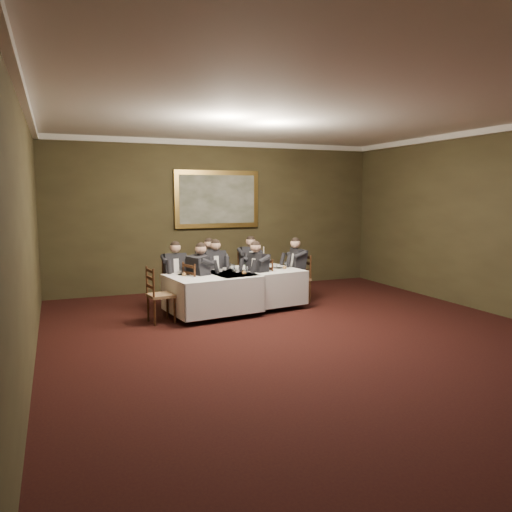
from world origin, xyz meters
TOP-DOWN VIEW (x-y plane):
  - ground at (0.00, 0.00)m, footprint 10.00×10.00m
  - ceiling at (0.00, 0.00)m, footprint 8.00×10.00m
  - back_wall at (0.00, 5.00)m, footprint 8.00×0.10m
  - left_wall at (-4.00, 0.00)m, footprint 0.10×10.00m
  - crown_molding at (0.00, 0.00)m, footprint 8.00×10.00m
  - table_main at (-0.08, 2.74)m, footprint 2.04×1.67m
  - table_second at (-0.99, 2.39)m, footprint 1.76×1.44m
  - chair_main_backleft at (-0.71, 3.61)m, footprint 0.45×0.43m
  - diner_main_backleft at (-0.71, 3.60)m, footprint 0.42×0.49m
  - chair_main_backright at (0.27, 3.76)m, footprint 0.44×0.42m
  - diner_main_backright at (0.27, 3.75)m, footprint 0.42×0.48m
  - chair_main_endleft at (-1.24, 2.56)m, footprint 0.54×0.55m
  - diner_main_endleft at (-1.23, 2.57)m, footprint 0.58×0.54m
  - chair_main_endright at (1.08, 2.91)m, footprint 0.46×0.47m
  - diner_main_endright at (1.07, 2.92)m, footprint 0.51×0.44m
  - chair_sec_backleft at (-1.53, 3.15)m, footprint 0.45×0.43m
  - diner_sec_backleft at (-1.53, 3.13)m, footprint 0.43×0.49m
  - chair_sec_backright at (-0.68, 3.27)m, footprint 0.44×0.42m
  - diner_sec_backright at (-0.68, 3.26)m, footprint 0.42×0.48m
  - chair_sec_endright at (0.01, 2.54)m, footprint 0.55×0.56m
  - diner_sec_endright at (-0.00, 2.54)m, footprint 0.59×0.54m
  - chair_sec_endleft at (-2.00, 2.25)m, footprint 0.47×0.49m
  - centerpiece at (-0.11, 2.74)m, footprint 0.31×0.29m
  - candlestick at (0.23, 2.83)m, footprint 0.07×0.07m
  - place_setting_table_main at (-0.58, 3.08)m, footprint 0.33×0.31m
  - place_setting_table_second at (-1.41, 2.69)m, footprint 0.33×0.31m
  - painting at (-0.08, 4.94)m, footprint 2.05×0.09m

SIDE VIEW (x-z plane):
  - ground at x=0.00m, z-range 0.00..0.00m
  - chair_main_backleft at x=-0.71m, z-range -0.22..0.78m
  - chair_main_backright at x=0.27m, z-range -0.22..0.78m
  - chair_main_endleft at x=-1.24m, z-range -0.22..0.78m
  - chair_main_endright at x=1.08m, z-range -0.22..0.78m
  - chair_sec_backleft at x=-1.53m, z-range -0.22..0.78m
  - chair_sec_backright at x=-0.68m, z-range -0.22..0.78m
  - chair_sec_endright at x=0.01m, z-range -0.22..0.78m
  - chair_sec_endleft at x=-2.00m, z-range -0.22..0.78m
  - table_second at x=-0.99m, z-range 0.12..0.78m
  - table_main at x=-0.08m, z-range 0.12..0.78m
  - diner_main_backleft at x=-0.71m, z-range -0.16..1.19m
  - diner_main_backright at x=0.27m, z-range -0.16..1.19m
  - diner_main_endleft at x=-1.23m, z-range -0.16..1.19m
  - diner_main_endright at x=1.07m, z-range -0.16..1.19m
  - diner_sec_backleft at x=-1.53m, z-range -0.16..1.19m
  - diner_sec_backright at x=-0.68m, z-range -0.16..1.19m
  - diner_sec_endright at x=0.00m, z-range -0.16..1.19m
  - place_setting_table_main at x=-0.58m, z-range 0.73..0.87m
  - place_setting_table_second at x=-1.41m, z-range 0.73..0.87m
  - centerpiece at x=-0.11m, z-range 0.76..1.05m
  - candlestick at x=0.23m, z-range 0.70..1.16m
  - back_wall at x=0.00m, z-range 0.00..3.50m
  - left_wall at x=-4.00m, z-range 0.00..3.50m
  - painting at x=-0.08m, z-range 1.47..2.82m
  - crown_molding at x=0.00m, z-range 3.38..3.50m
  - ceiling at x=0.00m, z-range 3.45..3.55m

